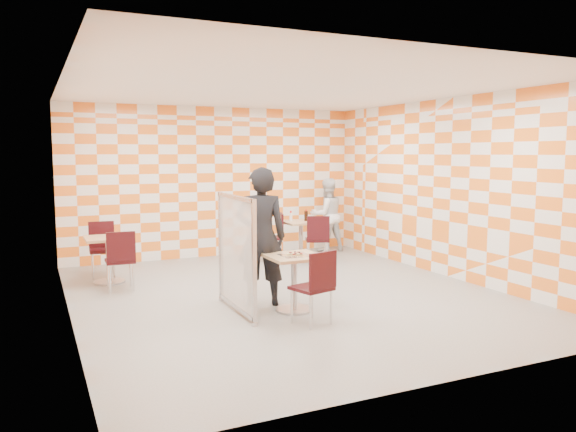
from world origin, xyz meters
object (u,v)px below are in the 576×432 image
at_px(man_white, 327,215).
at_px(soda_bottle, 306,216).
at_px(main_table, 294,273).
at_px(chair_main_front, 317,282).
at_px(empty_table, 108,252).
at_px(chair_second_front, 318,236).
at_px(chair_second_side, 276,233).
at_px(sport_bottle, 291,216).
at_px(second_table, 301,233).
at_px(partition, 236,253).
at_px(chair_empty_near, 121,256).
at_px(chair_empty_far, 102,244).
at_px(man_dark, 261,237).

distance_m(man_white, soda_bottle, 0.97).
height_order(main_table, chair_main_front, chair_main_front).
xyz_separation_m(empty_table, chair_main_front, (1.99, -3.42, 0.04)).
bearing_deg(chair_second_front, chair_second_side, 130.62).
bearing_deg(chair_main_front, sport_bottle, 69.09).
bearing_deg(second_table, chair_second_side, 177.58).
height_order(main_table, soda_bottle, soda_bottle).
relative_size(chair_second_front, partition, 0.60).
bearing_deg(chair_empty_near, sport_bottle, 21.54).
distance_m(chair_main_front, chair_second_front, 3.79).
distance_m(chair_empty_far, man_white, 4.68).
relative_size(empty_table, man_white, 0.48).
xyz_separation_m(main_table, chair_main_front, (-0.03, -0.71, 0.04)).
xyz_separation_m(chair_empty_far, man_white, (4.64, 0.55, 0.23)).
xyz_separation_m(empty_table, chair_second_front, (3.76, -0.07, 0.04)).
distance_m(chair_empty_near, sport_bottle, 3.75).
bearing_deg(empty_table, chair_empty_far, 92.80).
relative_size(second_table, chair_second_front, 0.81).
relative_size(partition, sport_bottle, 7.75).
relative_size(empty_table, partition, 0.48).
xyz_separation_m(sport_bottle, soda_bottle, (0.26, -0.15, 0.01)).
bearing_deg(empty_table, sport_bottle, 11.25).
xyz_separation_m(main_table, man_white, (2.59, 3.85, 0.27)).
height_order(chair_empty_far, partition, partition).
bearing_deg(chair_empty_far, sport_bottle, 1.96).
distance_m(chair_main_front, man_dark, 1.26).
distance_m(second_table, man_dark, 3.48).
distance_m(chair_main_front, chair_empty_near, 3.35).
height_order(empty_table, soda_bottle, soda_bottle).
xyz_separation_m(partition, man_dark, (0.44, 0.22, 0.16)).
xyz_separation_m(man_dark, soda_bottle, (2.09, 2.81, -0.10)).
height_order(empty_table, chair_empty_near, chair_empty_near).
distance_m(chair_empty_far, partition, 3.34).
relative_size(main_table, sport_bottle, 3.75).
distance_m(second_table, partition, 3.90).
relative_size(partition, soda_bottle, 6.74).
height_order(main_table, partition, partition).
distance_m(partition, soda_bottle, 3.95).
bearing_deg(chair_main_front, empty_table, 120.25).
xyz_separation_m(second_table, partition, (-2.42, -3.04, 0.28)).
xyz_separation_m(chair_second_front, chair_empty_near, (-3.67, -0.59, 0.00)).
xyz_separation_m(second_table, chair_empty_near, (-3.63, -1.23, 0.04)).
height_order(chair_main_front, chair_empty_far, same).
bearing_deg(chair_main_front, chair_empty_far, 116.79).
xyz_separation_m(chair_second_side, soda_bottle, (0.64, -0.03, 0.31)).
xyz_separation_m(empty_table, partition, (1.30, -2.47, 0.28)).
relative_size(chair_main_front, partition, 0.60).
relative_size(sport_bottle, soda_bottle, 0.87).
bearing_deg(man_white, chair_empty_near, 23.07).
relative_size(second_table, partition, 0.48).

